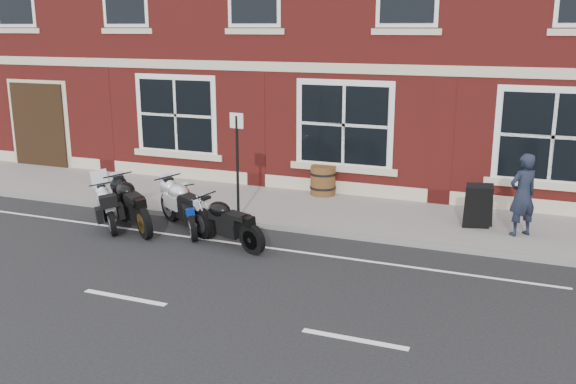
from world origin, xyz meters
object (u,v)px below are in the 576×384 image
moto_sport_silver (186,203)px  pedestrian_left (523,195)px  moto_touring_silver (109,205)px  moto_naked_black (228,221)px  barrel_planter (323,180)px  parking_sign (237,158)px  a_board_sign (479,206)px  moto_sport_red (190,210)px  moto_sport_black (133,202)px

moto_sport_silver → pedestrian_left: size_ratio=1.13×
moto_touring_silver → moto_naked_black: (3.10, -0.16, 0.04)m
moto_naked_black → barrel_planter: size_ratio=2.56×
moto_touring_silver → parking_sign: size_ratio=0.58×
moto_naked_black → a_board_sign: bearing=-38.2°
pedestrian_left → moto_naked_black: bearing=-15.8°
moto_naked_black → barrel_planter: 4.30m
a_board_sign → parking_sign: parking_sign is taller
moto_naked_black → parking_sign: size_ratio=0.81×
moto_naked_black → moto_sport_red: bearing=86.9°
moto_touring_silver → a_board_sign: moto_touring_silver is taller
moto_sport_black → parking_sign: 2.54m
moto_touring_silver → pedestrian_left: 9.05m
pedestrian_left → barrel_planter: bearing=-59.1°
moto_touring_silver → pedestrian_left: pedestrian_left is taller
parking_sign → pedestrian_left: bearing=16.8°
moto_touring_silver → moto_sport_red: 1.92m
moto_sport_black → moto_naked_black: bearing=-58.8°
moto_touring_silver → moto_sport_black: 0.60m
moto_sport_red → barrel_planter: (1.85, 3.71, 0.02)m
moto_sport_red → a_board_sign: size_ratio=1.64×
moto_sport_black → moto_sport_silver: moto_sport_black is taller
moto_naked_black → parking_sign: (-0.50, 1.51, 0.99)m
barrel_planter → moto_sport_silver: bearing=-119.4°
moto_sport_silver → pedestrian_left: bearing=-42.2°
moto_touring_silver → moto_sport_black: moto_touring_silver is taller
moto_sport_red → a_board_sign: a_board_sign is taller
barrel_planter → parking_sign: (-1.13, -2.75, 1.02)m
moto_sport_red → pedestrian_left: size_ratio=0.90×
pedestrian_left → moto_touring_silver: bearing=-25.0°
moto_touring_silver → moto_sport_red: moto_touring_silver is taller
moto_sport_black → a_board_sign: (7.24, 2.51, 0.00)m
moto_sport_black → moto_sport_silver: 1.20m
moto_sport_silver → a_board_sign: (6.11, 2.11, 0.02)m
moto_touring_silver → parking_sign: parking_sign is taller
moto_naked_black → a_board_sign: (4.72, 2.79, 0.07)m
pedestrian_left → a_board_sign: size_ratio=1.83×
moto_touring_silver → pedestrian_left: bearing=-28.6°
barrel_planter → moto_naked_black: bearing=-98.4°
moto_sport_black → barrel_planter: bearing=-0.9°
moto_naked_black → pedestrian_left: 6.19m
moto_sport_black → a_board_sign: bearing=-33.4°
moto_sport_black → pedestrian_left: pedestrian_left is taller
moto_naked_black → parking_sign: parking_sign is taller
parking_sign → moto_naked_black: bearing=-64.9°
moto_touring_silver → moto_naked_black: moto_touring_silver is taller
barrel_planter → moto_sport_red: bearing=-116.5°
moto_naked_black → pedestrian_left: bearing=-44.0°
moto_sport_black → barrel_planter: size_ratio=2.51×
moto_sport_silver → barrel_planter: bearing=3.1°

